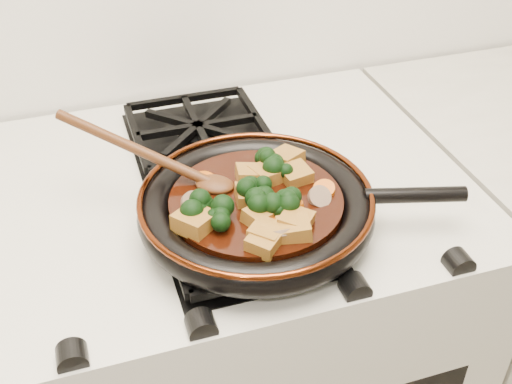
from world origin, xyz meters
name	(u,v)px	position (x,y,z in m)	size (l,w,h in m)	color
stove	(228,366)	(0.00, 1.69, 0.45)	(0.76, 0.60, 0.90)	beige
burner_grate_front	(247,231)	(0.00, 1.55, 0.91)	(0.23, 0.23, 0.03)	black
burner_grate_back	(198,131)	(0.00, 1.83, 0.91)	(0.23, 0.23, 0.03)	black
skillet	(258,207)	(0.02, 1.56, 0.94)	(0.44, 0.33, 0.05)	black
braising_sauce	(256,204)	(0.02, 1.56, 0.95)	(0.24, 0.24, 0.02)	black
tofu_cube_0	(295,175)	(0.08, 1.59, 0.97)	(0.04, 0.04, 0.02)	#946422
tofu_cube_1	(294,229)	(0.04, 1.47, 0.97)	(0.04, 0.04, 0.02)	#946422
tofu_cube_2	(264,242)	(0.00, 1.46, 0.97)	(0.04, 0.04, 0.02)	#946422
tofu_cube_3	(251,196)	(0.01, 1.56, 0.97)	(0.04, 0.04, 0.02)	#946422
tofu_cube_4	(251,175)	(0.02, 1.60, 0.97)	(0.04, 0.04, 0.02)	#946422
tofu_cube_5	(296,222)	(0.05, 1.49, 0.97)	(0.04, 0.04, 0.02)	#946422
tofu_cube_6	(195,221)	(-0.08, 1.53, 0.97)	(0.04, 0.05, 0.02)	#946422
tofu_cube_7	(286,159)	(0.09, 1.63, 0.97)	(0.04, 0.04, 0.02)	#946422
tofu_cube_8	(266,175)	(0.04, 1.60, 0.97)	(0.04, 0.04, 0.02)	#946422
tofu_cube_9	(266,234)	(0.00, 1.48, 0.97)	(0.04, 0.04, 0.02)	#946422
tofu_cube_10	(258,216)	(0.01, 1.51, 0.97)	(0.04, 0.03, 0.02)	#946422
broccoli_floret_0	(279,171)	(0.06, 1.59, 0.97)	(0.06, 0.06, 0.06)	black
broccoli_floret_1	(255,191)	(0.02, 1.56, 0.97)	(0.06, 0.06, 0.06)	black
broccoli_floret_2	(268,163)	(0.06, 1.62, 0.97)	(0.06, 0.06, 0.06)	black
broccoli_floret_3	(285,204)	(0.05, 1.52, 0.97)	(0.06, 0.06, 0.05)	black
broccoli_floret_4	(283,208)	(0.04, 1.52, 0.97)	(0.06, 0.06, 0.05)	black
broccoli_floret_5	(256,206)	(0.01, 1.53, 0.97)	(0.06, 0.06, 0.05)	black
broccoli_floret_6	(222,219)	(-0.04, 1.52, 0.97)	(0.06, 0.06, 0.05)	black
broccoli_floret_7	(195,211)	(-0.07, 1.55, 0.97)	(0.06, 0.06, 0.05)	black
carrot_coin_0	(271,222)	(0.02, 1.50, 0.96)	(0.03, 0.03, 0.01)	#C65005
carrot_coin_1	(294,206)	(0.06, 1.52, 0.96)	(0.03, 0.03, 0.01)	#C65005
carrot_coin_2	(206,179)	(-0.04, 1.62, 0.96)	(0.03, 0.03, 0.01)	#C65005
carrot_coin_3	(324,189)	(0.11, 1.55, 0.96)	(0.03, 0.03, 0.01)	#C65005
mushroom_slice_0	(320,197)	(0.10, 1.53, 0.97)	(0.03, 0.03, 0.01)	#7E6149
mushroom_slice_1	(279,233)	(0.02, 1.48, 0.97)	(0.04, 0.04, 0.01)	#7E6149
mushroom_slice_2	(193,203)	(-0.07, 1.57, 0.97)	(0.03, 0.03, 0.01)	#7E6149
wooden_spoon	(169,164)	(-0.08, 1.64, 0.98)	(0.14, 0.11, 0.24)	#48250F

